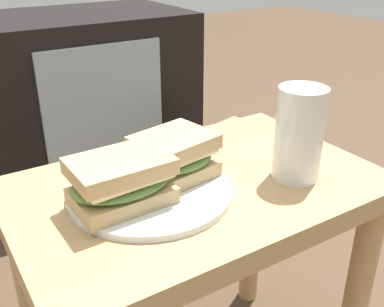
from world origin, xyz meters
TOP-DOWN VIEW (x-y plane):
  - side_table at (0.00, 0.00)m, footprint 0.56×0.36m
  - tv_cabinet at (0.02, 0.95)m, footprint 0.96×0.46m
  - plate at (-0.08, 0.01)m, footprint 0.24×0.24m
  - sandwich_front at (-0.13, -0.01)m, footprint 0.14×0.10m
  - sandwich_back at (-0.03, 0.02)m, footprint 0.13×0.12m
  - beer_glass at (0.14, -0.07)m, footprint 0.07×0.07m
  - paper_bag at (0.40, 0.45)m, footprint 0.24×0.19m

SIDE VIEW (x-z plane):
  - paper_bag at x=0.40m, z-range 0.00..0.30m
  - tv_cabinet at x=0.02m, z-range 0.00..0.58m
  - side_table at x=0.00m, z-range 0.14..0.60m
  - plate at x=-0.08m, z-range 0.46..0.47m
  - sandwich_front at x=-0.13m, z-range 0.47..0.54m
  - sandwich_back at x=-0.03m, z-range 0.47..0.54m
  - beer_glass at x=0.14m, z-range 0.46..0.60m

